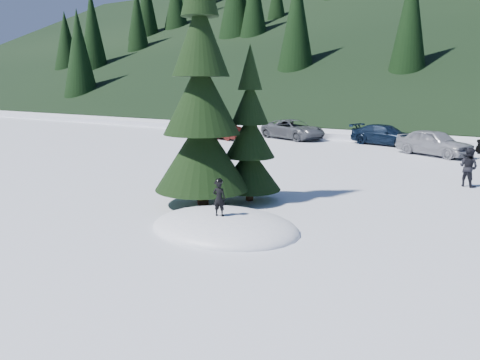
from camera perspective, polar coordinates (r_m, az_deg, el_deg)
The scene contains 11 objects.
ground at distance 13.41m, azimuth -1.86°, elevation -5.95°, with size 200.00×200.00×0.00m, color white.
snow_mound at distance 13.41m, azimuth -1.86°, elevation -5.95°, with size 4.48×3.52×0.96m, color white.
spruce_tall at distance 15.56m, azimuth -4.74°, elevation 8.91°, with size 3.20×3.20×8.60m.
spruce_short at distance 16.22m, azimuth 1.20°, elevation 4.74°, with size 2.20×2.20×5.37m.
child_skier at distance 12.85m, azimuth -2.55°, elevation -2.25°, with size 0.36×0.23×0.98m, color black.
adult_0 at distance 20.79m, azimuth 26.07°, elevation 1.40°, with size 0.76×0.59×1.56m, color black.
car_0 at distance 39.13m, azimuth -4.28°, elevation 6.57°, with size 1.44×3.57×1.22m, color black.
car_1 at distance 35.12m, azimuth -2.14°, elevation 6.15°, with size 1.45×4.15×1.37m, color #340B09.
car_2 at distance 35.21m, azimuth 6.49°, elevation 6.15°, with size 2.38×5.16×1.44m, color #575B60.
car_3 at distance 33.05m, azimuth 17.28°, elevation 5.27°, with size 1.89×4.66×1.35m, color black.
car_4 at distance 29.09m, azimuth 22.59°, elevation 4.24°, with size 1.77×4.39×1.50m, color gray.
Camera 1 is at (7.43, -10.40, 4.06)m, focal length 35.00 mm.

